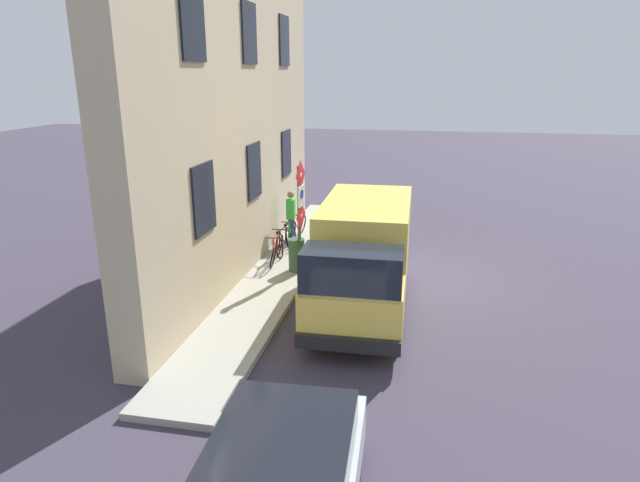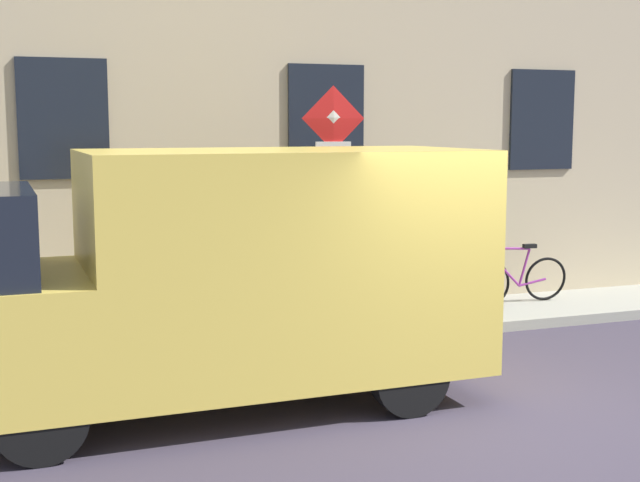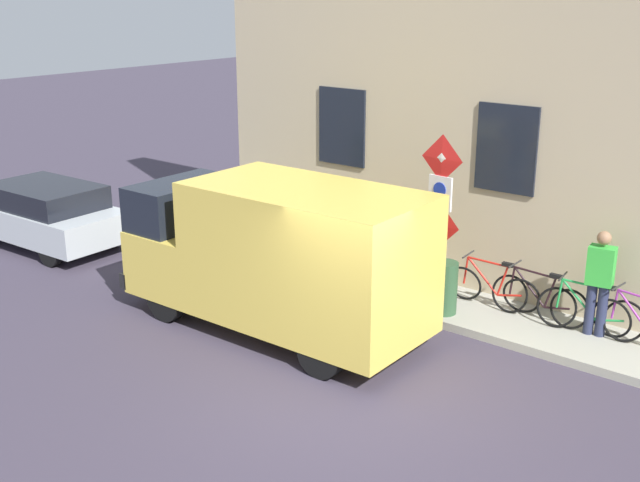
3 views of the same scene
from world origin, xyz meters
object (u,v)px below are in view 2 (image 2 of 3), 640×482
at_px(bicycle_purple, 513,278).
at_px(bicycle_red, 351,289).
at_px(delivery_van, 224,272).
at_px(sign_post_stacked, 333,184).
at_px(bicycle_green, 461,281).
at_px(pedestrian, 468,242).
at_px(bicycle_black, 408,285).
at_px(litter_bin, 334,295).

relative_size(bicycle_purple, bicycle_red, 1.00).
distance_m(delivery_van, bicycle_purple, 5.77).
height_order(sign_post_stacked, bicycle_green, sign_post_stacked).
relative_size(bicycle_green, pedestrian, 1.00).
xyz_separation_m(sign_post_stacked, bicycle_black, (0.86, -1.45, -1.51)).
bearing_deg(bicycle_red, delivery_van, 43.83).
bearing_deg(bicycle_black, bicycle_green, -179.69).
bearing_deg(sign_post_stacked, litter_bin, -27.09).
relative_size(sign_post_stacked, bicycle_black, 1.72).
height_order(sign_post_stacked, bicycle_black, sign_post_stacked).
relative_size(bicycle_black, litter_bin, 1.90).
relative_size(bicycle_purple, litter_bin, 1.90).
bearing_deg(bicycle_purple, pedestrian, 4.75).
xyz_separation_m(sign_post_stacked, litter_bin, (0.15, -0.08, -1.43)).
xyz_separation_m(bicycle_purple, litter_bin, (-0.72, 3.08, 0.08)).
bearing_deg(sign_post_stacked, bicycle_purple, -74.68).
height_order(bicycle_black, bicycle_red, same).
distance_m(delivery_van, bicycle_green, 5.05).
relative_size(sign_post_stacked, litter_bin, 3.27).
distance_m(pedestrian, litter_bin, 2.48).
bearing_deg(sign_post_stacked, bicycle_red, -34.58).
bearing_deg(delivery_van, bicycle_green, -147.25).
distance_m(bicycle_purple, bicycle_red, 2.56).
relative_size(bicycle_black, bicycle_red, 1.00).
xyz_separation_m(delivery_van, bicycle_red, (2.76, -2.44, -0.82)).
relative_size(bicycle_red, pedestrian, 1.00).
distance_m(sign_post_stacked, litter_bin, 1.44).
xyz_separation_m(sign_post_stacked, bicycle_red, (0.86, -0.59, -1.51)).
xyz_separation_m(bicycle_green, bicycle_red, (0.00, 1.71, 0.00)).
xyz_separation_m(bicycle_red, litter_bin, (-0.72, 0.52, 0.08)).
xyz_separation_m(sign_post_stacked, bicycle_green, (0.86, -2.30, -1.51)).
height_order(delivery_van, bicycle_black, delivery_van).
distance_m(bicycle_black, bicycle_red, 0.85).
bearing_deg(sign_post_stacked, delivery_van, 135.92).
bearing_deg(bicycle_black, bicycle_red, 0.42).
distance_m(bicycle_purple, litter_bin, 3.16).
bearing_deg(bicycle_green, sign_post_stacked, 13.67).
bearing_deg(litter_bin, bicycle_purple, -76.90).
xyz_separation_m(sign_post_stacked, pedestrian, (0.88, -2.40, -0.95)).
xyz_separation_m(bicycle_purple, bicycle_black, (-0.00, 1.71, 0.00)).
height_order(bicycle_purple, litter_bin, litter_bin).
distance_m(bicycle_red, pedestrian, 1.89).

